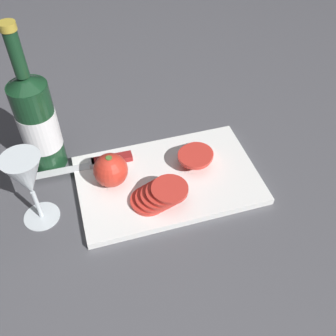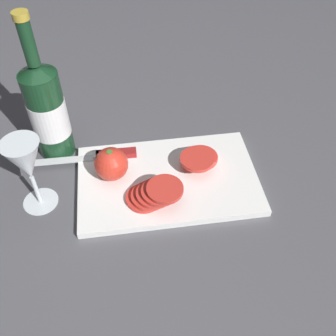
% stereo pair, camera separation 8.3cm
% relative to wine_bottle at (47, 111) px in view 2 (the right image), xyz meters
% --- Properties ---
extents(ground_plane, '(3.00, 3.00, 0.00)m').
position_rel_wine_bottle_xyz_m(ground_plane, '(0.15, -0.17, -0.12)').
color(ground_plane, '#4C4C51').
extents(cutting_board, '(0.39, 0.24, 0.02)m').
position_rel_wine_bottle_xyz_m(cutting_board, '(0.24, -0.14, -0.11)').
color(cutting_board, white).
rests_on(cutting_board, ground_plane).
extents(wine_bottle, '(0.08, 0.08, 0.34)m').
position_rel_wine_bottle_xyz_m(wine_bottle, '(0.00, 0.00, 0.00)').
color(wine_bottle, '#14381E').
rests_on(wine_bottle, ground_plane).
extents(wine_glass, '(0.07, 0.07, 0.17)m').
position_rel_wine_bottle_xyz_m(wine_glass, '(-0.03, -0.15, -0.00)').
color(wine_glass, silver).
rests_on(wine_glass, ground_plane).
extents(whole_tomato, '(0.07, 0.07, 0.07)m').
position_rel_wine_bottle_xyz_m(whole_tomato, '(0.13, -0.11, -0.07)').
color(whole_tomato, red).
rests_on(whole_tomato, cutting_board).
extents(knife, '(0.24, 0.02, 0.01)m').
position_rel_wine_bottle_xyz_m(knife, '(0.11, -0.06, -0.10)').
color(knife, silver).
rests_on(knife, cutting_board).
extents(tomato_slice_stack_near, '(0.09, 0.10, 0.03)m').
position_rel_wine_bottle_xyz_m(tomato_slice_stack_near, '(0.32, -0.11, -0.08)').
color(tomato_slice_stack_near, red).
rests_on(tomato_slice_stack_near, cutting_board).
extents(tomato_slice_stack_far, '(0.12, 0.09, 0.04)m').
position_rel_wine_bottle_xyz_m(tomato_slice_stack_far, '(0.21, -0.20, -0.08)').
color(tomato_slice_stack_far, red).
rests_on(tomato_slice_stack_far, cutting_board).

